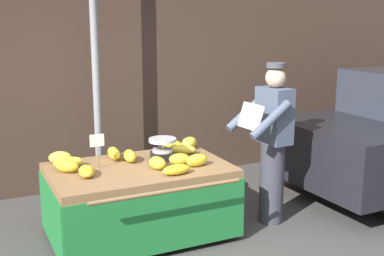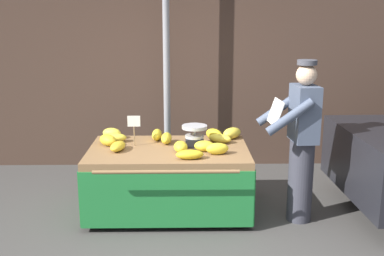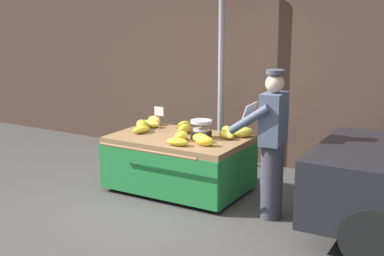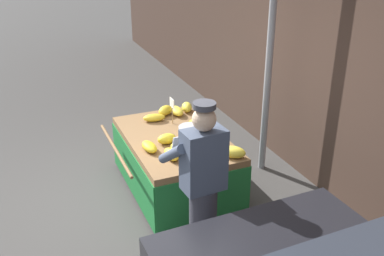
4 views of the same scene
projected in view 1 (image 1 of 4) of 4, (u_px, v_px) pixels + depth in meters
The scene contains 19 objects.
back_wall at pixel (97, 15), 6.20m from camera, with size 16.00×0.24×4.39m, color #473328.
street_pole at pixel (96, 72), 5.81m from camera, with size 0.09×0.09×3.09m, color gray.
banana_cart at pixel (140, 185), 4.92m from camera, with size 1.76×1.32×0.73m.
weighing_scale at pixel (163, 150), 5.05m from camera, with size 0.28×0.28×0.23m.
price_sign at pixel (97, 144), 4.76m from camera, with size 0.14×0.01×0.34m.
banana_bunch_0 at pixel (68, 162), 4.83m from camera, with size 0.15×0.29×0.10m, color yellow.
banana_bunch_1 at pixel (179, 159), 4.93m from camera, with size 0.17×0.22×0.11m, color yellow.
banana_bunch_2 at pixel (189, 143), 5.53m from camera, with size 0.16×0.28×0.13m, color yellow.
banana_bunch_3 at pixel (197, 160), 4.87m from camera, with size 0.12×0.24×0.12m, color yellow.
banana_bunch_4 at pixel (183, 150), 5.31m from camera, with size 0.13×0.27×0.10m, color yellow.
banana_bunch_5 at pixel (173, 146), 5.40m from camera, with size 0.13×0.24×0.13m, color gold.
banana_bunch_6 at pixel (130, 156), 5.03m from camera, with size 0.12×0.25×0.12m, color yellow.
banana_bunch_7 at pixel (157, 163), 4.79m from camera, with size 0.14×0.22×0.12m, color yellow.
banana_bunch_8 at pixel (87, 171), 4.57m from camera, with size 0.14×0.29×0.10m, color gold.
banana_bunch_9 at pixel (60, 158), 4.96m from camera, with size 0.14×0.23×0.13m, color yellow.
banana_bunch_10 at pixel (114, 153), 5.12m from camera, with size 0.11×0.29×0.12m, color yellow.
banana_bunch_11 at pixel (67, 166), 4.68m from camera, with size 0.15×0.25×0.13m, color gold.
banana_bunch_12 at pixel (176, 170), 4.62m from camera, with size 0.14×0.28×0.09m, color gold.
vendor_person at pixel (272, 143), 5.20m from camera, with size 0.60×0.54×1.71m.
Camera 1 is at (-1.67, -3.52, 2.16)m, focal length 46.45 mm.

